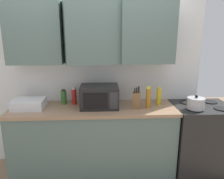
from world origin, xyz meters
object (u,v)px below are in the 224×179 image
kettle (196,103)px  bottle_yellow_mustard (159,96)px  stove_range (200,137)px  bottle_red_sauce (74,96)px  microwave (99,96)px  dish_rack (29,104)px  knife_block (136,100)px  bottle_amber_vinegar (148,98)px  bottle_green_oil (64,97)px

kettle → bottle_yellow_mustard: 0.46m
stove_range → bottle_red_sauce: size_ratio=3.88×
microwave → dish_rack: bearing=-179.3°
microwave → knife_block: (0.47, -0.06, -0.04)m
kettle → bottle_amber_vinegar: size_ratio=0.76×
dish_rack → bottle_red_sauce: 0.57m
kettle → bottle_amber_vinegar: bearing=169.1°
bottle_yellow_mustard → bottle_red_sauce: bearing=176.5°
knife_block → bottle_green_oil: bearing=167.9°
bottle_yellow_mustard → bottle_red_sauce: 1.13m
bottle_yellow_mustard → bottle_green_oil: 1.27m
knife_block → kettle: bearing=-8.9°
bottle_green_oil → bottle_amber_vinegar: 1.12m
stove_range → kettle: bearing=-140.5°
dish_rack → microwave: bearing=0.7°
knife_block → bottle_red_sauce: size_ratio=1.21×
stove_range → bottle_red_sauce: bearing=174.5°
stove_range → bottle_amber_vinegar: bearing=-177.7°
microwave → bottle_red_sauce: 0.37m
dish_rack → kettle: bearing=-4.4°
bottle_green_oil → dish_rack: bearing=-159.2°
kettle → microwave: size_ratio=0.44×
microwave → bottle_green_oil: size_ratio=2.41×
bottle_yellow_mustard → dish_rack: bearing=-177.5°
dish_rack → bottle_green_oil: (0.41, 0.16, 0.04)m
dish_rack → bottle_yellow_mustard: bottle_yellow_mustard is taller
knife_block → microwave: bearing=173.0°
kettle → dish_rack: 2.09m
knife_block → bottle_red_sauce: bearing=166.7°
kettle → knife_block: bearing=171.1°
dish_rack → bottle_amber_vinegar: size_ratio=1.38×
bottle_green_oil → bottle_red_sauce: (0.14, -0.01, 0.02)m
dish_rack → knife_block: knife_block is taller
dish_rack → bottle_green_oil: bottle_green_oil is taller
bottle_red_sauce → dish_rack: bearing=-165.3°
bottle_green_oil → knife_block: bearing=-12.1°
bottle_red_sauce → kettle: bearing=-11.2°
bottle_amber_vinegar → knife_block: bearing=178.8°
stove_range → bottle_yellow_mustard: (-0.57, 0.09, 0.56)m
stove_range → bottle_green_oil: bottle_green_oil is taller
kettle → bottle_green_oil: size_ratio=1.05×
bottle_green_oil → bottle_red_sauce: size_ratio=0.85×
dish_rack → bottle_green_oil: 0.44m
microwave → knife_block: bearing=-7.0°
bottle_green_oil → stove_range: bearing=-5.4°
microwave → dish_rack: (-0.89, -0.01, -0.08)m
dish_rack → knife_block: bearing=-2.0°
microwave → knife_block: 0.47m
kettle → bottle_yellow_mustard: bottle_yellow_mustard is taller
bottle_green_oil → bottle_amber_vinegar: bottle_amber_vinegar is taller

